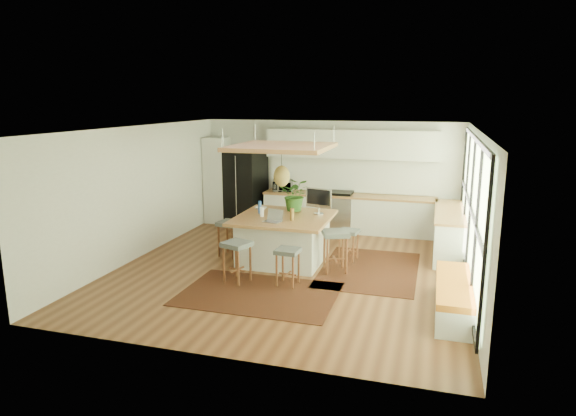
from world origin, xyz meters
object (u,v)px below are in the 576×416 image
(stool_right_front, at_px, (335,254))
(island_plant, at_px, (296,198))
(stool_near_left, at_px, (237,263))
(stool_right_back, at_px, (349,243))
(microwave, at_px, (283,185))
(monitor, at_px, (319,202))
(fridge, at_px, (245,189))
(laptop, at_px, (272,216))
(stool_near_right, at_px, (288,266))
(island, at_px, (284,239))
(stool_left_side, at_px, (230,239))

(stool_right_front, height_order, island_plant, island_plant)
(stool_near_left, relative_size, stool_right_front, 0.94)
(stool_right_back, xyz_separation_m, microwave, (-2.10, 2.29, 0.74))
(stool_near_left, relative_size, monitor, 1.28)
(stool_right_front, bearing_deg, monitor, 124.14)
(fridge, height_order, island_plant, fridge)
(stool_right_front, distance_m, laptop, 1.39)
(stool_near_left, distance_m, stool_near_right, 0.92)
(fridge, bearing_deg, stool_right_back, -21.75)
(island, relative_size, stool_near_left, 2.48)
(fridge, xyz_separation_m, stool_right_front, (2.99, -3.02, -0.57))
(monitor, bearing_deg, stool_right_front, -40.53)
(stool_right_back, xyz_separation_m, monitor, (-0.63, -0.02, 0.83))
(stool_near_right, relative_size, island_plant, 0.97)
(fridge, xyz_separation_m, laptop, (1.80, -3.20, 0.12))
(island_plant, bearing_deg, stool_near_left, -105.35)
(stool_near_left, xyz_separation_m, stool_left_side, (-0.74, 1.40, 0.00))
(stool_right_front, height_order, laptop, laptop)
(stool_left_side, height_order, microwave, microwave)
(stool_left_side, bearing_deg, stool_right_front, -8.86)
(stool_left_side, bearing_deg, microwave, 82.95)
(stool_left_side, height_order, island_plant, island_plant)
(microwave, bearing_deg, stool_near_right, -88.33)
(microwave, bearing_deg, stool_right_back, -64.01)
(island, xyz_separation_m, island_plant, (0.09, 0.55, 0.73))
(stool_right_back, relative_size, stool_left_side, 0.87)
(island_plant, bearing_deg, stool_near_right, -78.36)
(stool_near_right, xyz_separation_m, stool_right_back, (0.78, 1.71, 0.00))
(laptop, relative_size, microwave, 0.70)
(stool_near_right, height_order, monitor, monitor)
(fridge, height_order, monitor, fridge)
(stool_near_right, distance_m, island_plant, 2.07)
(fridge, relative_size, microwave, 3.81)
(fridge, distance_m, island, 3.29)
(laptop, bearing_deg, island_plant, 94.11)
(laptop, height_order, microwave, microwave)
(stool_right_front, height_order, stool_right_back, stool_right_front)
(stool_near_left, height_order, island_plant, island_plant)
(stool_right_back, bearing_deg, laptop, -144.35)
(laptop, distance_m, microwave, 3.32)
(stool_near_right, relative_size, laptop, 1.89)
(stool_near_right, distance_m, laptop, 1.16)
(island, distance_m, microwave, 2.90)
(microwave, bearing_deg, monitor, -74.02)
(stool_near_right, distance_m, microwave, 4.27)
(stool_near_left, height_order, stool_near_right, stool_near_left)
(stool_near_right, height_order, microwave, microwave)
(stool_right_front, distance_m, microwave, 3.71)
(stool_left_side, height_order, laptop, laptop)
(island, distance_m, laptop, 0.79)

